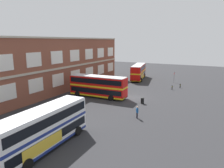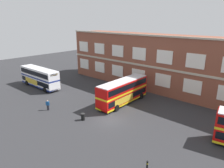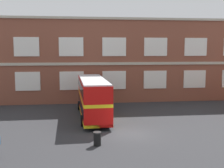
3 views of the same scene
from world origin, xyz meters
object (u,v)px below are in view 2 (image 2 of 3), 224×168
(waiting_passenger, at_px, (48,105))
(station_litter_bin, at_px, (83,117))
(safety_bollard_east, at_px, (147,165))
(double_decker_near, at_px, (40,77))
(double_decker_middle, at_px, (123,91))

(waiting_passenger, relative_size, station_litter_bin, 1.65)
(safety_bollard_east, bearing_deg, double_decker_near, 168.31)
(double_decker_middle, height_order, waiting_passenger, double_decker_middle)
(waiting_passenger, xyz_separation_m, safety_bollard_east, (19.38, -1.06, -0.44))
(waiting_passenger, bearing_deg, double_decker_near, 155.49)
(double_decker_near, relative_size, waiting_passenger, 6.50)
(double_decker_middle, height_order, safety_bollard_east, double_decker_middle)
(double_decker_middle, bearing_deg, station_litter_bin, -91.13)
(double_decker_middle, bearing_deg, safety_bollard_east, -42.66)
(station_litter_bin, height_order, safety_bollard_east, station_litter_bin)
(safety_bollard_east, bearing_deg, station_litter_bin, 168.44)
(double_decker_middle, relative_size, safety_bollard_east, 11.67)
(station_litter_bin, xyz_separation_m, safety_bollard_east, (12.58, -2.57, -0.03))
(double_decker_near, relative_size, double_decker_middle, 1.00)
(double_decker_near, bearing_deg, station_litter_bin, -11.78)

